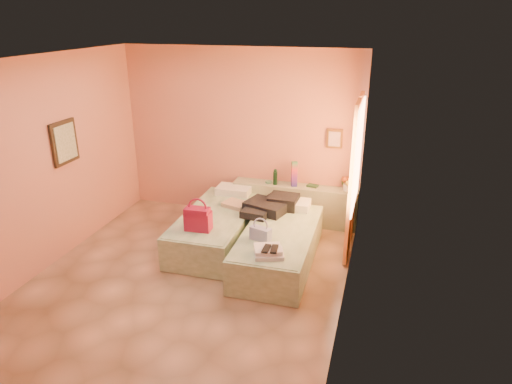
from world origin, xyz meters
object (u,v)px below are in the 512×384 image
bed_right (279,246)px  green_book (313,186)px  flower_vase (347,182)px  blue_handbag (261,234)px  magenta_handbag (198,219)px  towel_stack (269,252)px  headboard_ledge (295,204)px  water_bottle (275,177)px  bed_left (217,228)px

bed_right → green_book: bearing=80.4°
flower_vase → blue_handbag: flower_vase is taller
flower_vase → magenta_handbag: bearing=-137.7°
bed_right → towel_stack: 0.78m
bed_right → magenta_handbag: size_ratio=5.67×
blue_handbag → towel_stack: size_ratio=0.80×
headboard_ledge → green_book: (0.28, 0.03, 0.34)m
magenta_handbag → flower_vase: bearing=39.1°
magenta_handbag → towel_stack: magenta_handbag is taller
green_book → flower_vase: bearing=10.6°
green_book → bed_right: bearing=-86.5°
bed_right → towel_stack: towel_stack is taller
water_bottle → towel_stack: bearing=-78.0°
towel_stack → blue_handbag: bearing=120.1°
flower_vase → water_bottle: bearing=-177.3°
water_bottle → blue_handbag: water_bottle is taller
bed_right → magenta_handbag: bearing=-165.5°
headboard_ledge → towel_stack: 2.09m
bed_right → magenta_handbag: magenta_handbag is taller
magenta_handbag → headboard_ledge: bearing=55.5°
bed_right → blue_handbag: 0.52m
bed_left → green_book: bearing=40.1°
bed_left → blue_handbag: size_ratio=7.17×
headboard_ledge → water_bottle: water_bottle is taller
towel_stack → bed_left: bearing=136.3°
flower_vase → magenta_handbag: size_ratio=0.78×
bed_left → green_book: 1.71m
magenta_handbag → blue_handbag: size_ratio=1.26×
water_bottle → bed_left: bearing=-122.4°
water_bottle → blue_handbag: 1.70m
flower_vase → green_book: bearing=178.2°
bed_right → water_bottle: (-0.39, 1.32, 0.52)m
green_book → magenta_handbag: magenta_handbag is taller
magenta_handbag → blue_handbag: 0.91m
magenta_handbag → blue_handbag: (0.90, -0.06, -0.08)m
water_bottle → green_book: (0.61, 0.07, -0.11)m
bed_right → headboard_ledge: bearing=91.9°
bed_right → flower_vase: (0.76, 1.38, 0.54)m
flower_vase → blue_handbag: (-0.93, -1.73, -0.20)m
blue_handbag → magenta_handbag: bearing=-166.4°
bed_left → flower_vase: size_ratio=7.26×
water_bottle → magenta_handbag: size_ratio=0.71×
green_book → towel_stack: 2.12m
bed_left → green_book: green_book is taller
bed_right → towel_stack: size_ratio=5.71×
flower_vase → magenta_handbag: 2.48m
water_bottle → blue_handbag: (0.22, -1.68, -0.19)m
magenta_handbag → bed_left: bearing=83.4°
towel_stack → green_book: bearing=85.2°
headboard_ledge → green_book: bearing=6.7°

